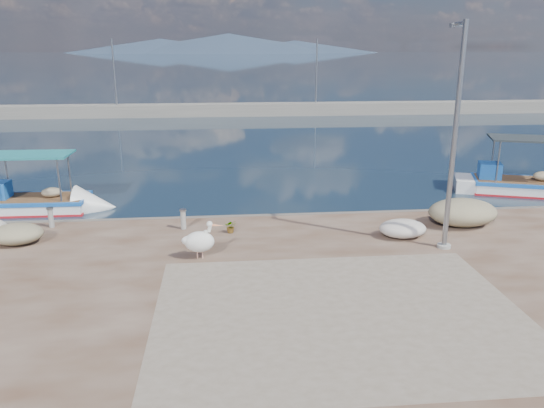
{
  "coord_description": "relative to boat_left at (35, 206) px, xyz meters",
  "views": [
    {
      "loc": [
        -1.75,
        -14.39,
        6.74
      ],
      "look_at": [
        0.0,
        3.8,
        1.3
      ],
      "focal_mm": 35.0,
      "sensor_mm": 36.0,
      "label": 1
    }
  ],
  "objects": [
    {
      "name": "ground",
      "position": [
        9.78,
        -8.13,
        -0.23
      ],
      "size": [
        1400.0,
        1400.0,
        0.0
      ],
      "primitive_type": "plane",
      "color": "#162635",
      "rests_on": "ground"
    },
    {
      "name": "bollard_far",
      "position": [
        1.86,
        -3.81,
        0.68
      ],
      "size": [
        0.24,
        0.24,
        0.74
      ],
      "color": "gray",
      "rests_on": "quay"
    },
    {
      "name": "boat_right",
      "position": [
        22.34,
        0.79,
        0.02
      ],
      "size": [
        6.79,
        4.09,
        3.11
      ],
      "rotation": [
        0.0,
        0.0,
        -0.33
      ],
      "color": "white",
      "rests_on": "ground"
    },
    {
      "name": "quay_patch",
      "position": [
        10.78,
        -11.13,
        0.28
      ],
      "size": [
        9.0,
        7.0,
        0.01
      ],
      "primitive_type": "cube",
      "color": "gray",
      "rests_on": "quay"
    },
    {
      "name": "bollard_near",
      "position": [
        6.6,
        -4.45,
        0.67
      ],
      "size": [
        0.24,
        0.24,
        0.74
      ],
      "color": "gray",
      "rests_on": "quay"
    },
    {
      "name": "pelican",
      "position": [
        7.29,
        -7.26,
        0.84
      ],
      "size": [
        1.23,
        0.6,
        1.19
      ],
      "rotation": [
        0.0,
        0.0,
        -0.05
      ],
      "color": "tan",
      "rests_on": "quay"
    },
    {
      "name": "net_pile_b",
      "position": [
        1.23,
        -5.4,
        0.61
      ],
      "size": [
        1.7,
        1.32,
        0.66
      ],
      "primitive_type": "ellipsoid",
      "color": "tan",
      "rests_on": "quay"
    },
    {
      "name": "mountains",
      "position": [
        14.17,
        641.87,
        9.28
      ],
      "size": [
        370.0,
        280.0,
        22.0
      ],
      "color": "#28384C",
      "rests_on": "ground"
    },
    {
      "name": "potted_plant",
      "position": [
        8.28,
        -5.02,
        0.51
      ],
      "size": [
        0.44,
        0.38,
        0.46
      ],
      "primitive_type": "imported",
      "rotation": [
        0.0,
        0.0,
        -0.06
      ],
      "color": "#33722D",
      "rests_on": "quay"
    },
    {
      "name": "lamp_post",
      "position": [
        15.11,
        -7.07,
        3.57
      ],
      "size": [
        0.44,
        0.96,
        7.0
      ],
      "color": "gray",
      "rests_on": "quay"
    },
    {
      "name": "net_pile_c",
      "position": [
        16.65,
        -5.0,
        0.76
      ],
      "size": [
        2.49,
        1.78,
        0.98
      ],
      "primitive_type": "ellipsoid",
      "color": "tan",
      "rests_on": "quay"
    },
    {
      "name": "boat_left",
      "position": [
        0.0,
        0.0,
        0.0
      ],
      "size": [
        6.02,
        2.09,
        2.88
      ],
      "rotation": [
        0.0,
        0.0,
        -0.01
      ],
      "color": "white",
      "rests_on": "ground"
    },
    {
      "name": "breakwater",
      "position": [
        9.78,
        31.87,
        0.38
      ],
      "size": [
        120.0,
        2.2,
        7.5
      ],
      "color": "gray",
      "rests_on": "ground"
    },
    {
      "name": "net_pile_d",
      "position": [
        14.09,
        -6.0,
        0.58
      ],
      "size": [
        1.6,
        1.2,
        0.6
      ],
      "primitive_type": "ellipsoid",
      "color": "silver",
      "rests_on": "quay"
    },
    {
      "name": "quay",
      "position": [
        9.78,
        -14.13,
        0.02
      ],
      "size": [
        44.0,
        22.0,
        0.5
      ],
      "primitive_type": "cube",
      "color": "#4C3021",
      "rests_on": "ground"
    }
  ]
}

